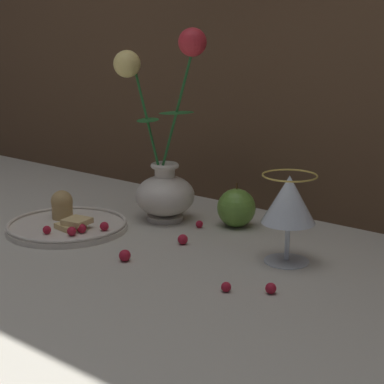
% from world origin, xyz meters
% --- Properties ---
extents(ground_plane, '(2.40, 2.40, 0.00)m').
position_xyz_m(ground_plane, '(0.00, 0.00, 0.00)').
color(ground_plane, '#B7B2A3').
rests_on(ground_plane, ground).
extents(vase, '(0.21, 0.12, 0.37)m').
position_xyz_m(vase, '(-0.14, 0.08, 0.11)').
color(vase, silver).
rests_on(vase, ground_plane).
extents(plate_with_pastries, '(0.23, 0.23, 0.07)m').
position_xyz_m(plate_with_pastries, '(-0.24, -0.09, 0.01)').
color(plate_with_pastries, silver).
rests_on(plate_with_pastries, ground_plane).
extents(wine_glass, '(0.09, 0.09, 0.15)m').
position_xyz_m(wine_glass, '(0.18, 0.03, 0.10)').
color(wine_glass, silver).
rests_on(wine_glass, ground_plane).
extents(apple_beside_vase, '(0.07, 0.07, 0.09)m').
position_xyz_m(apple_beside_vase, '(-0.00, 0.13, 0.04)').
color(apple_beside_vase, '#669938').
rests_on(apple_beside_vase, ground_plane).
extents(berry_near_plate, '(0.01, 0.01, 0.01)m').
position_xyz_m(berry_near_plate, '(0.17, -0.14, 0.01)').
color(berry_near_plate, '#AD192D').
rests_on(berry_near_plate, ground_plane).
extents(berry_front_center, '(0.01, 0.01, 0.01)m').
position_xyz_m(berry_front_center, '(-0.05, 0.08, 0.01)').
color(berry_front_center, '#AD192D').
rests_on(berry_front_center, ground_plane).
extents(berry_by_glass_stem, '(0.02, 0.02, 0.02)m').
position_xyz_m(berry_by_glass_stem, '(0.23, -0.10, 0.01)').
color(berry_by_glass_stem, '#AD192D').
rests_on(berry_by_glass_stem, ground_plane).
extents(berry_under_candlestick, '(0.02, 0.02, 0.02)m').
position_xyz_m(berry_under_candlestick, '(-0.01, -0.01, 0.01)').
color(berry_under_candlestick, '#AD192D').
rests_on(berry_under_candlestick, ground_plane).
extents(berry_far_right, '(0.02, 0.02, 0.02)m').
position_xyz_m(berry_far_right, '(-0.03, -0.14, 0.01)').
color(berry_far_right, '#AD192D').
rests_on(berry_far_right, ground_plane).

